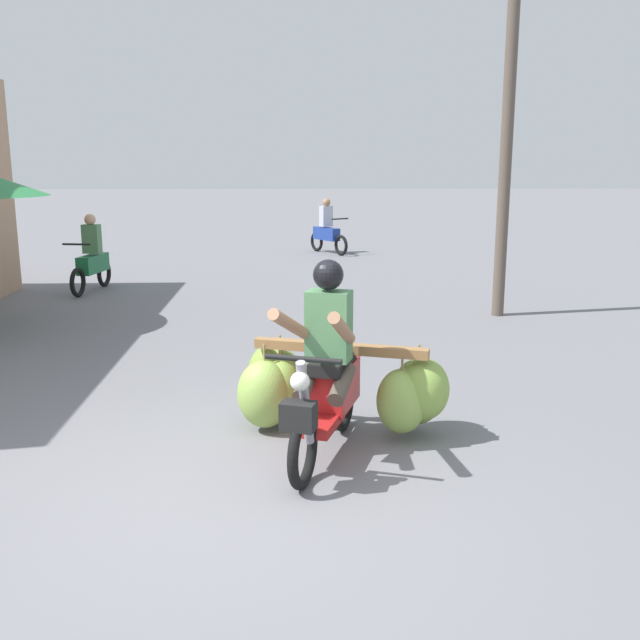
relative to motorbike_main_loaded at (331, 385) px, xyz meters
The scene contains 5 objects.
ground_plane 1.55m from the motorbike_main_loaded, 125.11° to the right, with size 120.00×120.00×0.00m, color slate.
motorbike_main_loaded is the anchor object (origin of this frame).
motorbike_distant_ahead_left 8.34m from the motorbike_main_loaded, 118.16° to the left, with size 0.55×1.61×1.40m.
motorbike_distant_ahead_right 12.82m from the motorbike_main_loaded, 87.20° to the left, with size 0.94×1.42×1.40m.
utility_pole 6.38m from the motorbike_main_loaded, 59.87° to the left, with size 0.18×0.18×6.71m, color brown.
Camera 1 is at (0.51, -4.66, 2.31)m, focal length 40.59 mm.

